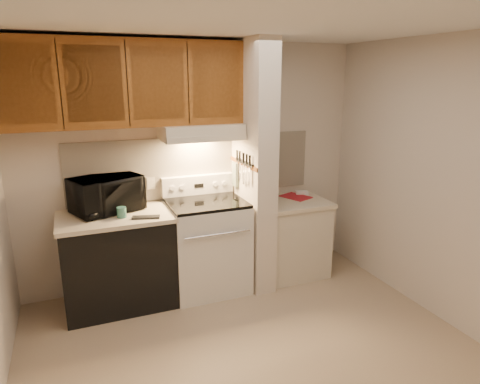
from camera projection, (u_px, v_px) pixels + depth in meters
floor at (252, 350)px, 3.46m from camera, size 3.60×3.60×0.00m
ceiling at (255, 21)px, 2.81m from camera, size 3.60×3.60×0.00m
wall_back at (196, 165)px, 4.48m from camera, size 3.60×2.50×0.02m
wall_right at (439, 181)px, 3.79m from camera, size 0.02×3.00×2.50m
backsplash at (196, 166)px, 4.47m from camera, size 2.60×0.02×0.63m
range_body at (207, 247)px, 4.38m from camera, size 0.76×0.65×0.92m
oven_window at (217, 255)px, 4.08m from camera, size 0.50×0.01×0.30m
oven_handle at (218, 234)px, 3.99m from camera, size 0.65×0.02×0.02m
cooktop at (206, 202)px, 4.25m from camera, size 0.74×0.64×0.03m
range_backguard at (198, 185)px, 4.48m from camera, size 0.76×0.08×0.20m
range_display at (199, 186)px, 4.44m from camera, size 0.10×0.01×0.04m
range_knob_left_outer at (172, 188)px, 4.33m from camera, size 0.05×0.02×0.05m
range_knob_left_inner at (182, 187)px, 4.37m from camera, size 0.05×0.02×0.05m
range_knob_right_inner at (215, 184)px, 4.50m from camera, size 0.05×0.02×0.05m
range_knob_right_outer at (224, 183)px, 4.54m from camera, size 0.05×0.02×0.05m
dishwasher_front at (119, 262)px, 4.07m from camera, size 1.00×0.63×0.87m
left_countertop at (115, 217)px, 3.95m from camera, size 1.04×0.67×0.04m
spoon_rest at (146, 217)px, 3.86m from camera, size 0.26×0.14×0.02m
teal_jar at (122, 212)px, 3.86m from camera, size 0.09×0.09×0.10m
outlet at (151, 183)px, 4.32m from camera, size 0.08×0.01×0.12m
microwave at (107, 194)px, 4.01m from camera, size 0.72×0.61×0.33m
partition_pillar at (254, 168)px, 4.35m from camera, size 0.22×0.70×2.50m
pillar_trim at (243, 164)px, 4.29m from camera, size 0.01×0.70×0.04m
knife_strip at (244, 163)px, 4.24m from camera, size 0.02×0.42×0.04m
knife_blade_a at (249, 176)px, 4.12m from camera, size 0.01×0.03×0.16m
knife_handle_a at (250, 161)px, 4.08m from camera, size 0.02×0.02×0.10m
knife_blade_b at (246, 175)px, 4.20m from camera, size 0.01×0.04×0.18m
knife_handle_b at (247, 159)px, 4.15m from camera, size 0.02×0.02×0.10m
knife_blade_c at (244, 175)px, 4.26m from camera, size 0.01×0.04×0.20m
knife_handle_c at (244, 158)px, 4.22m from camera, size 0.02×0.02×0.10m
knife_blade_d at (240, 171)px, 4.33m from camera, size 0.01×0.04×0.16m
knife_handle_d at (240, 156)px, 4.31m from camera, size 0.02×0.02×0.10m
knife_blade_e at (237, 170)px, 4.41m from camera, size 0.01×0.04×0.18m
knife_handle_e at (237, 155)px, 4.37m from camera, size 0.02×0.02×0.10m
oven_mitt at (235, 174)px, 4.48m from camera, size 0.03×0.11×0.25m
right_cab_base at (291, 239)px, 4.74m from camera, size 0.70×0.60×0.81m
right_countertop at (292, 202)px, 4.63m from camera, size 0.74×0.64×0.04m
red_folder at (296, 197)px, 4.74m from camera, size 0.32×0.37×0.01m
white_box at (302, 193)px, 4.85m from camera, size 0.16×0.13×0.04m
range_hood at (201, 132)px, 4.18m from camera, size 0.78×0.44×0.15m
hood_lip at (208, 139)px, 4.01m from camera, size 0.78×0.04×0.06m
upper_cabinets at (125, 83)px, 3.85m from camera, size 2.18×0.33×0.77m
cab_door_a at (23, 84)px, 3.41m from camera, size 0.46×0.01×0.63m
cab_gap_a at (60, 84)px, 3.51m from camera, size 0.01×0.01×0.73m
cab_door_b at (94, 84)px, 3.61m from camera, size 0.46×0.01×0.63m
cab_gap_b at (127, 84)px, 3.71m from camera, size 0.01×0.01×0.73m
cab_door_c at (158, 84)px, 3.81m from camera, size 0.46×0.01×0.63m
cab_gap_c at (188, 83)px, 3.91m from camera, size 0.01×0.01×0.73m
cab_door_d at (216, 83)px, 4.00m from camera, size 0.46×0.01×0.63m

